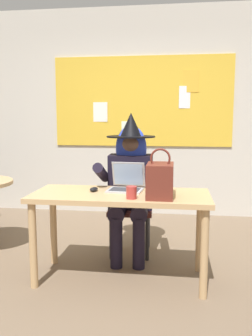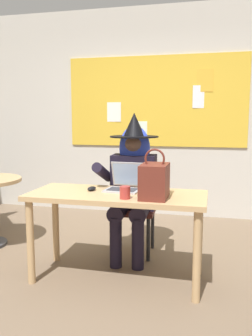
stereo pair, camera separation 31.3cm
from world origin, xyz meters
name	(u,v)px [view 1 (the left image)]	position (x,y,z in m)	size (l,w,h in m)	color
ground_plane	(118,280)	(0.00, 0.00, 0.00)	(24.00, 24.00, 0.00)	#75604C
wall_back_bulletin	(142,112)	(0.00, 2.14, 1.41)	(5.36, 2.31, 2.79)	beige
desk_main	(121,205)	(0.02, 0.03, 0.63)	(1.44, 0.61, 0.73)	tan
chair_at_desk	(131,201)	(0.03, 0.69, 0.51)	(0.44, 0.44, 0.91)	#4C1E19
person_costumed	(130,175)	(0.03, 0.56, 0.79)	(0.61, 0.71, 1.38)	black
laptop	(126,184)	(0.05, 0.17, 0.78)	(0.31, 0.31, 0.23)	#B7B7BC
computer_mouse	(94,189)	(-0.21, 0.07, 0.75)	(0.06, 0.10, 0.03)	black
handbag	(160,180)	(0.34, -0.07, 0.86)	(0.20, 0.30, 0.38)	maroon
coffee_mug	(131,193)	(0.13, -0.16, 0.78)	(0.08, 0.08, 0.10)	#B23833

